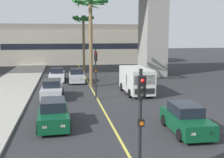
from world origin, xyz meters
name	(u,v)px	position (x,y,z in m)	size (l,w,h in m)	color
lane_stripe_center	(94,92)	(0.00, 24.00, 0.00)	(0.14, 56.00, 0.01)	#DBCC4C
pier_building_backdrop	(77,44)	(0.00, 52.89, 3.59)	(29.29, 8.04, 7.30)	#BCB29E
car_queue_front	(52,90)	(-3.74, 22.21, 0.72)	(1.92, 4.14, 1.56)	#B7BABF
car_queue_second	(77,76)	(-1.27, 30.05, 0.72)	(1.91, 4.14, 1.56)	#B7BABF
car_queue_third	(53,114)	(-3.41, 14.51, 0.72)	(1.94, 4.16, 1.56)	#0C4728
car_queue_fourth	(186,119)	(3.80, 12.18, 0.72)	(1.96, 4.16, 1.56)	#0C4728
car_queue_fifth	(57,75)	(-3.47, 31.22, 0.72)	(1.91, 4.14, 1.56)	white
delivery_van	(136,80)	(3.77, 22.69, 1.29)	(2.22, 5.28, 2.36)	silver
traffic_light_median_near	(141,113)	(-0.27, 6.96, 2.71)	(0.24, 0.37, 4.20)	black
traffic_light_median_far	(96,67)	(-0.12, 21.01, 2.71)	(0.24, 0.37, 4.20)	black
palm_tree_near_median	(83,25)	(0.19, 38.14, 6.71)	(3.09, 3.11, 8.05)	brown
palm_tree_mid_median	(91,13)	(0.09, 26.84, 7.47)	(3.66, 3.64, 9.01)	brown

